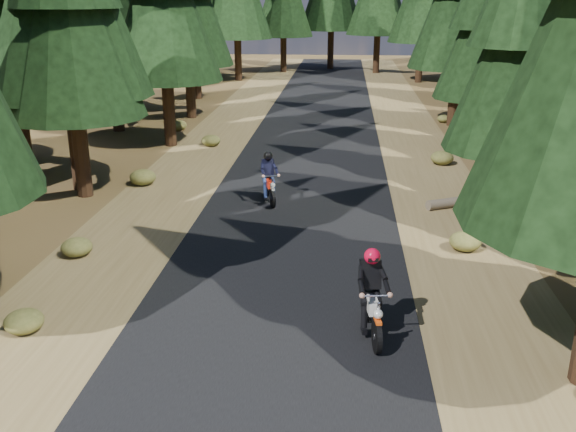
# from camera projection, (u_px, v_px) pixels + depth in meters

# --- Properties ---
(ground) EXTENTS (120.00, 120.00, 0.00)m
(ground) POSITION_uv_depth(u_px,v_px,m) (283.00, 280.00, 15.19)
(ground) COLOR #403217
(ground) RESTS_ON ground
(road) EXTENTS (6.00, 100.00, 0.01)m
(road) POSITION_uv_depth(u_px,v_px,m) (298.00, 213.00, 19.89)
(road) COLOR black
(road) RESTS_ON ground
(shoulder_l) EXTENTS (3.20, 100.00, 0.01)m
(shoulder_l) POSITION_uv_depth(u_px,v_px,m) (153.00, 209.00, 20.27)
(shoulder_l) COLOR brown
(shoulder_l) RESTS_ON ground
(shoulder_r) EXTENTS (3.20, 100.00, 0.01)m
(shoulder_r) POSITION_uv_depth(u_px,v_px,m) (448.00, 217.00, 19.52)
(shoulder_r) COLOR brown
(shoulder_r) RESTS_ON ground
(log_near) EXTENTS (5.25, 2.81, 0.32)m
(log_near) POSITION_uv_depth(u_px,v_px,m) (502.00, 196.00, 21.03)
(log_near) COLOR #4C4233
(log_near) RESTS_ON ground
(understory_shrubs) EXTENTS (15.96, 29.63, 0.63)m
(understory_shrubs) POSITION_uv_depth(u_px,v_px,m) (351.00, 190.00, 21.33)
(understory_shrubs) COLOR #474C1E
(understory_shrubs) RESTS_ON ground
(rider_lead) EXTENTS (0.86, 2.06, 1.78)m
(rider_lead) POSITION_uv_depth(u_px,v_px,m) (371.00, 308.00, 12.55)
(rider_lead) COLOR silver
(rider_lead) RESTS_ON road
(rider_follow) EXTENTS (1.06, 1.93, 1.64)m
(rider_follow) POSITION_uv_depth(u_px,v_px,m) (269.00, 186.00, 20.72)
(rider_follow) COLOR #A81B0B
(rider_follow) RESTS_ON road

